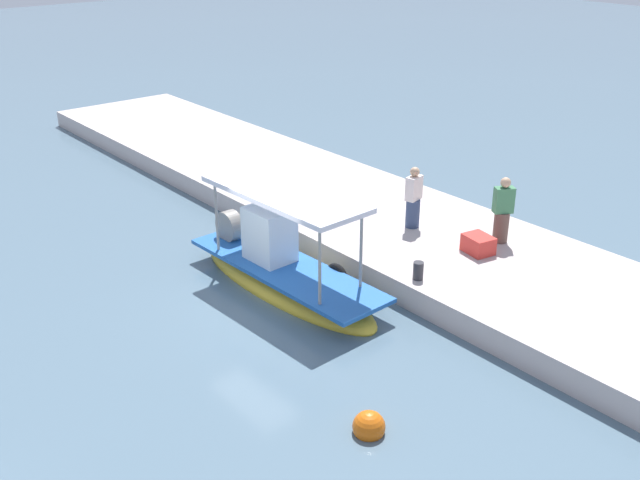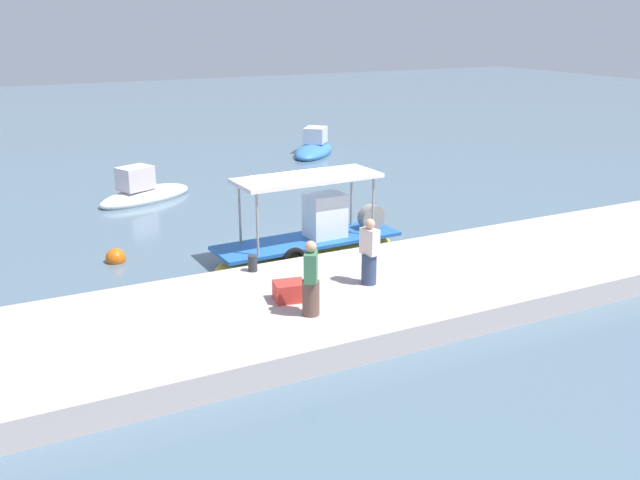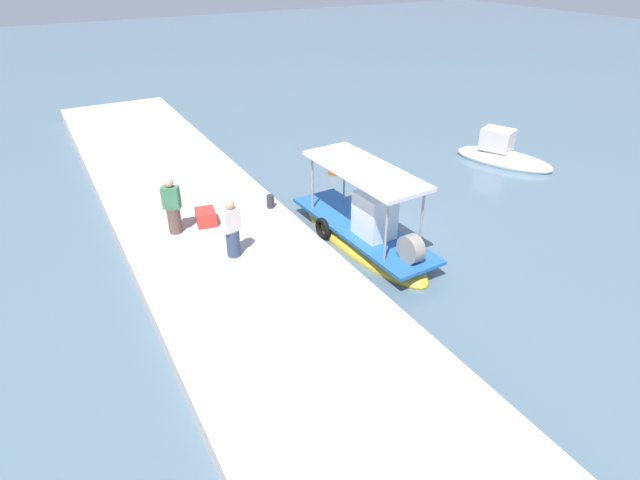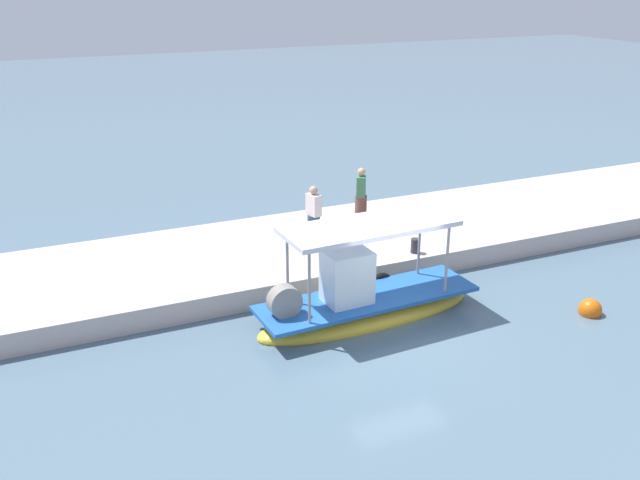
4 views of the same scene
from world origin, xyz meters
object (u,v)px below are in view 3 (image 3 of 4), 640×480
at_px(fisherman_near_bollard, 232,231).
at_px(fisherman_by_crate, 173,208).
at_px(main_fishing_boat, 363,232).
at_px(mooring_bollard, 270,201).
at_px(cargo_crate, 206,217).
at_px(marker_buoy, 335,170).
at_px(moored_boat_near, 502,156).

distance_m(fisherman_near_bollard, fisherman_by_crate, 2.33).
distance_m(main_fishing_boat, mooring_bollard, 3.25).
bearing_deg(mooring_bollard, cargo_crate, -88.57).
bearing_deg(mooring_bollard, main_fishing_boat, 35.97).
bearing_deg(main_fishing_boat, fisherman_by_crate, -116.20).
xyz_separation_m(main_fishing_boat, fisherman_by_crate, (-2.48, -5.03, 0.95)).
bearing_deg(marker_buoy, mooring_bollard, -56.13).
distance_m(cargo_crate, moored_boat_near, 13.05).
xyz_separation_m(main_fishing_boat, cargo_crate, (-2.55, -4.07, 0.40)).
relative_size(main_fishing_boat, fisherman_by_crate, 3.49).
xyz_separation_m(fisherman_by_crate, moored_boat_near, (-0.42, 13.99, -1.12)).
relative_size(fisherman_near_bollard, marker_buoy, 2.85).
xyz_separation_m(main_fishing_boat, marker_buoy, (-5.33, 2.17, -0.31)).
xyz_separation_m(main_fishing_boat, fisherman_near_bollard, (-0.39, -4.01, 0.93)).
distance_m(main_fishing_boat, fisherman_by_crate, 5.69).
distance_m(marker_buoy, moored_boat_near, 7.22).
height_order(fisherman_by_crate, mooring_bollard, fisherman_by_crate).
relative_size(mooring_bollard, marker_buoy, 0.72).
distance_m(fisherman_by_crate, cargo_crate, 1.11).
height_order(fisherman_by_crate, cargo_crate, fisherman_by_crate).
height_order(fisherman_near_bollard, marker_buoy, fisherman_near_bollard).
height_order(fisherman_near_bollard, moored_boat_near, fisherman_near_bollard).
relative_size(fisherman_near_bollard, cargo_crate, 2.34).
distance_m(fisherman_near_bollard, marker_buoy, 8.01).
xyz_separation_m(fisherman_near_bollard, marker_buoy, (-4.95, 6.18, -1.24)).
height_order(fisherman_by_crate, moored_boat_near, fisherman_by_crate).
xyz_separation_m(mooring_bollard, cargo_crate, (0.05, -2.18, 0.01)).
bearing_deg(mooring_bollard, fisherman_by_crate, -87.58).
bearing_deg(fisherman_near_bollard, marker_buoy, 128.69).
bearing_deg(main_fishing_boat, fisherman_near_bollard, -95.52).
distance_m(mooring_bollard, cargo_crate, 2.18).
bearing_deg(fisherman_by_crate, marker_buoy, 111.65).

